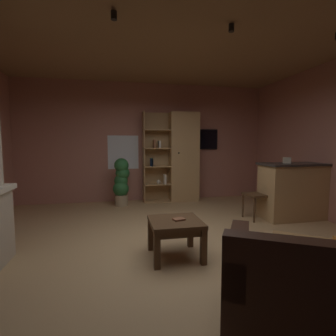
# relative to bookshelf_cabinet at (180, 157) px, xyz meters

# --- Properties ---
(floor) EXTENTS (6.07, 6.14, 0.02)m
(floor) POSITION_rel_bookshelf_cabinet_xyz_m (-0.80, -2.83, -1.09)
(floor) COLOR tan
(floor) RESTS_ON ground
(wall_back) EXTENTS (6.19, 0.06, 2.88)m
(wall_back) POSITION_rel_bookshelf_cabinet_xyz_m (-0.80, 0.27, 0.37)
(wall_back) COLOR #AD7060
(wall_back) RESTS_ON ground
(ceiling) EXTENTS (6.07, 6.14, 0.02)m
(ceiling) POSITION_rel_bookshelf_cabinet_xyz_m (-0.80, -2.83, 1.82)
(ceiling) COLOR #8E6B47
(window_pane_back) EXTENTS (0.74, 0.01, 0.82)m
(window_pane_back) POSITION_rel_bookshelf_cabinet_xyz_m (-1.38, 0.24, 0.13)
(window_pane_back) COLOR white
(bookshelf_cabinet) EXTENTS (1.35, 0.41, 2.17)m
(bookshelf_cabinet) POSITION_rel_bookshelf_cabinet_xyz_m (0.00, 0.00, 0.00)
(bookshelf_cabinet) COLOR tan
(bookshelf_cabinet) RESTS_ON ground
(kitchen_bar_counter) EXTENTS (1.39, 0.62, 1.05)m
(kitchen_bar_counter) POSITION_rel_bookshelf_cabinet_xyz_m (1.78, -1.94, -0.55)
(kitchen_bar_counter) COLOR tan
(kitchen_bar_counter) RESTS_ON ground
(tissue_box) EXTENTS (0.16, 0.16, 0.11)m
(tissue_box) POSITION_rel_bookshelf_cabinet_xyz_m (1.53, -1.94, 0.03)
(tissue_box) COLOR #BFB299
(tissue_box) RESTS_ON kitchen_bar_counter
(coffee_table) EXTENTS (0.63, 0.62, 0.47)m
(coffee_table) POSITION_rel_bookshelf_cabinet_xyz_m (-0.85, -3.10, -0.70)
(coffee_table) COLOR #4C331E
(coffee_table) RESTS_ON ground
(table_book_0) EXTENTS (0.16, 0.14, 0.02)m
(table_book_0) POSITION_rel_bookshelf_cabinet_xyz_m (-0.81, -3.11, -0.60)
(table_book_0) COLOR brown
(table_book_0) RESTS_ON coffee_table
(dining_chair) EXTENTS (0.46, 0.46, 0.92)m
(dining_chair) POSITION_rel_bookshelf_cabinet_xyz_m (1.10, -1.82, -0.55)
(dining_chair) COLOR #4C331E
(dining_chair) RESTS_ON ground
(potted_floor_plant) EXTENTS (0.38, 0.38, 1.09)m
(potted_floor_plant) POSITION_rel_bookshelf_cabinet_xyz_m (-1.44, -0.26, -0.50)
(potted_floor_plant) COLOR #9E896B
(potted_floor_plant) RESTS_ON ground
(wall_mounted_tv) EXTENTS (0.92, 0.06, 0.52)m
(wall_mounted_tv) POSITION_rel_bookshelf_cabinet_xyz_m (0.59, 0.21, 0.45)
(wall_mounted_tv) COLOR black
(track_light_spot_1) EXTENTS (0.07, 0.07, 0.09)m
(track_light_spot_1) POSITION_rel_bookshelf_cabinet_xyz_m (-1.55, -3.08, 1.74)
(track_light_spot_1) COLOR black
(track_light_spot_2) EXTENTS (0.07, 0.07, 0.09)m
(track_light_spot_2) POSITION_rel_bookshelf_cabinet_xyz_m (-0.14, -3.06, 1.74)
(track_light_spot_2) COLOR black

